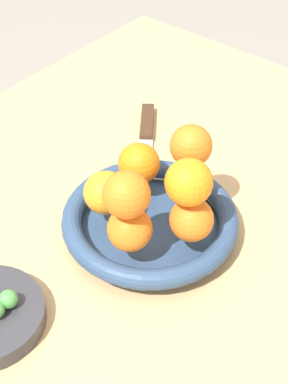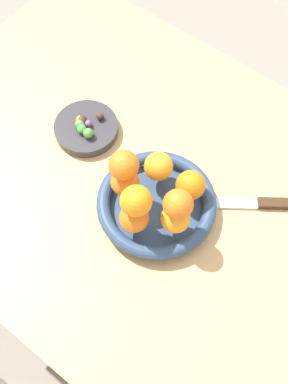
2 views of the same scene
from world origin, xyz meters
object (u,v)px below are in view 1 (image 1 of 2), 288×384
(orange_6, at_px, (189,182))
(orange_4, at_px, (192,220))
(fruit_bowl, at_px, (150,222))
(orange_0, at_px, (190,180))
(knife, at_px, (145,146))
(dining_table, at_px, (105,285))
(orange_3, at_px, (130,229))
(candy_ball_6, at_px, (7,298))
(orange_2, at_px, (105,193))
(orange_1, at_px, (139,164))
(orange_5, at_px, (126,195))
(orange_7, at_px, (191,146))

(orange_6, bearing_deg, orange_4, 93.03)
(fruit_bowl, xyz_separation_m, orange_0, (-0.06, 0.02, 0.05))
(orange_4, xyz_separation_m, knife, (-0.14, -0.18, -0.06))
(dining_table, relative_size, fruit_bowl, 4.80)
(orange_3, bearing_deg, candy_ball_6, -22.05)
(fruit_bowl, bearing_deg, orange_2, -55.67)
(orange_1, relative_size, orange_3, 1.04)
(orange_3, height_order, candy_ball_6, orange_3)
(orange_0, height_order, knife, orange_0)
(fruit_bowl, height_order, orange_0, orange_0)
(orange_5, distance_m, orange_7, 0.12)
(candy_ball_6, height_order, knife, candy_ball_6)
(orange_0, bearing_deg, orange_4, 37.20)
(orange_4, height_order, orange_7, orange_7)
(fruit_bowl, relative_size, orange_1, 4.08)
(orange_1, distance_m, orange_7, 0.09)
(orange_5, relative_size, candy_ball_6, 2.54)
(orange_5, bearing_deg, orange_7, 178.88)
(orange_2, xyz_separation_m, orange_5, (0.03, 0.06, 0.05))
(orange_2, height_order, candy_ball_6, orange_2)
(orange_1, xyz_separation_m, orange_2, (0.07, 0.00, -0.00))
(orange_2, height_order, orange_4, orange_2)
(dining_table, height_order, orange_3, orange_3)
(dining_table, relative_size, candy_ball_6, 50.61)
(orange_4, bearing_deg, orange_6, -86.97)
(fruit_bowl, xyz_separation_m, orange_7, (-0.06, 0.02, 0.10))
(orange_1, height_order, orange_2, same)
(orange_0, xyz_separation_m, orange_4, (0.06, 0.04, 0.00))
(orange_2, relative_size, candy_ball_6, 2.56)
(dining_table, height_order, orange_4, orange_4)
(orange_0, relative_size, orange_7, 1.01)
(candy_ball_6, bearing_deg, orange_6, 154.16)
(fruit_bowl, relative_size, orange_0, 4.26)
(orange_4, xyz_separation_m, orange_7, (-0.06, -0.05, 0.05))
(dining_table, distance_m, orange_0, 0.20)
(fruit_bowl, relative_size, orange_6, 4.08)
(orange_7, relative_size, candy_ball_6, 2.46)
(orange_3, xyz_separation_m, orange_4, (-0.06, 0.05, -0.00))
(orange_5, distance_m, candy_ball_6, 0.18)
(orange_3, bearing_deg, orange_4, 141.39)
(orange_4, relative_size, orange_6, 0.97)
(orange_2, relative_size, knife, 0.25)
(orange_3, bearing_deg, orange_0, 178.79)
(orange_7, bearing_deg, orange_1, -75.56)
(dining_table, height_order, orange_6, orange_6)
(fruit_bowl, relative_size, orange_5, 4.15)
(orange_7, bearing_deg, orange_5, -1.12)
(orange_1, relative_size, knife, 0.25)
(orange_2, distance_m, candy_ball_6, 0.18)
(dining_table, relative_size, orange_7, 20.60)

